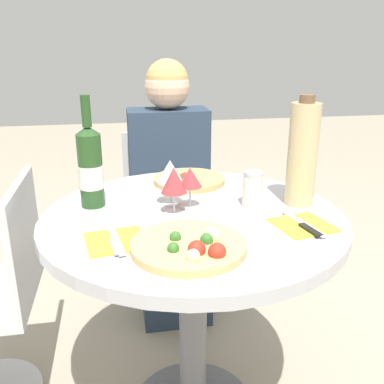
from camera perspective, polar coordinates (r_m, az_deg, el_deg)
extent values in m
cylinder|color=slate|center=(1.48, 0.13, -16.88)|extent=(0.09, 0.09, 0.70)
cylinder|color=#B7B7BC|center=(1.29, 0.14, -3.60)|extent=(0.91, 0.91, 0.04)
cylinder|color=silver|center=(2.32, -2.82, -13.13)|extent=(0.38, 0.38, 0.01)
cylinder|color=silver|center=(2.22, -2.91, -8.76)|extent=(0.06, 0.06, 0.41)
cube|color=silver|center=(2.12, -3.01, -3.48)|extent=(0.42, 0.42, 0.03)
cube|color=silver|center=(2.24, -3.75, 3.31)|extent=(0.42, 0.02, 0.38)
cube|color=#28384C|center=(2.07, -2.34, -10.40)|extent=(0.31, 0.31, 0.44)
cube|color=#28384C|center=(2.03, -3.14, 3.70)|extent=(0.37, 0.19, 0.52)
sphere|color=#DBB293|center=(1.97, -3.33, 13.87)|extent=(0.20, 0.20, 0.20)
sphere|color=tan|center=(1.96, -3.35, 14.60)|extent=(0.19, 0.19, 0.19)
cube|color=silver|center=(1.53, -21.50, -5.78)|extent=(0.02, 0.42, 0.38)
cylinder|color=#DBB26B|center=(1.07, -0.47, -7.19)|extent=(0.29, 0.29, 0.02)
sphere|color=#B22D1E|center=(1.00, 3.64, -7.92)|extent=(0.04, 0.04, 0.04)
sphere|color=#336B28|center=(1.02, -2.51, -7.51)|extent=(0.03, 0.03, 0.03)
sphere|color=#B22D1E|center=(1.01, 0.62, -7.64)|extent=(0.04, 0.04, 0.04)
sphere|color=#336B28|center=(1.08, -2.24, -6.00)|extent=(0.03, 0.03, 0.03)
sphere|color=beige|center=(0.98, 0.15, -8.54)|extent=(0.03, 0.03, 0.03)
sphere|color=#336B28|center=(1.06, 1.97, -6.36)|extent=(0.03, 0.03, 0.03)
sphere|color=beige|center=(1.08, 2.69, -5.86)|extent=(0.04, 0.04, 0.04)
cylinder|color=tan|center=(1.57, -0.37, 1.61)|extent=(0.26, 0.26, 0.02)
sphere|color=#336B28|center=(1.58, -2.80, 2.45)|extent=(0.04, 0.04, 0.04)
sphere|color=#336B28|center=(1.53, -0.52, 1.83)|extent=(0.03, 0.03, 0.03)
sphere|color=#B22D1E|center=(1.50, 0.15, 1.39)|extent=(0.03, 0.03, 0.03)
sphere|color=#336B28|center=(1.52, -2.03, 1.69)|extent=(0.04, 0.04, 0.04)
sphere|color=#B22D1E|center=(1.53, -0.94, 1.89)|extent=(0.04, 0.04, 0.04)
cylinder|color=#23471E|center=(1.35, -13.35, 2.76)|extent=(0.07, 0.07, 0.23)
cone|color=#23471E|center=(1.32, -13.77, 8.03)|extent=(0.07, 0.07, 0.03)
cylinder|color=#23471E|center=(1.31, -13.97, 10.44)|extent=(0.03, 0.03, 0.09)
cylinder|color=silver|center=(1.36, -13.29, 2.02)|extent=(0.08, 0.08, 0.07)
cylinder|color=tan|center=(1.36, 14.51, 4.79)|extent=(0.09, 0.09, 0.32)
cylinder|color=brown|center=(1.33, 15.13, 11.91)|extent=(0.05, 0.05, 0.02)
cylinder|color=silver|center=(1.34, 8.06, 0.06)|extent=(0.06, 0.06, 0.09)
cylinder|color=#B2B2B7|center=(1.33, 8.17, 2.33)|extent=(0.06, 0.06, 0.02)
cylinder|color=silver|center=(1.34, -0.12, -1.95)|extent=(0.06, 0.06, 0.00)
cylinder|color=silver|center=(1.33, -0.12, -0.58)|extent=(0.01, 0.01, 0.06)
cone|color=#9E383D|center=(1.31, -0.12, 2.01)|extent=(0.07, 0.07, 0.06)
cylinder|color=silver|center=(1.29, -2.38, -2.76)|extent=(0.06, 0.06, 0.00)
cylinder|color=silver|center=(1.28, -2.40, -1.39)|extent=(0.01, 0.01, 0.06)
cone|color=#9E383D|center=(1.26, -2.45, 1.62)|extent=(0.08, 0.08, 0.08)
cylinder|color=silver|center=(1.37, -2.86, -1.49)|extent=(0.06, 0.06, 0.00)
cylinder|color=silver|center=(1.35, -2.89, -0.05)|extent=(0.01, 0.01, 0.07)
cone|color=silver|center=(1.33, -2.94, 2.78)|extent=(0.08, 0.08, 0.07)
cube|color=yellow|center=(1.13, -10.12, -6.43)|extent=(0.17, 0.17, 0.00)
cube|color=silver|center=(1.13, -10.14, -6.22)|extent=(0.05, 0.19, 0.00)
cube|color=silver|center=(1.08, -10.12, -7.17)|extent=(0.03, 0.09, 0.00)
cube|color=yellow|center=(1.24, 14.56, -4.28)|extent=(0.18, 0.18, 0.00)
cube|color=silver|center=(1.24, 14.58, -4.09)|extent=(0.05, 0.19, 0.00)
cube|color=black|center=(1.20, 15.51, -4.85)|extent=(0.04, 0.09, 0.00)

